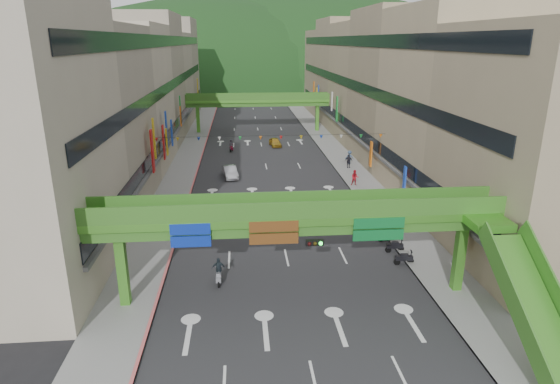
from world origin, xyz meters
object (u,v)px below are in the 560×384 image
Objects in this scene: scooter_rider_mid at (329,208)px; car_silver at (230,172)px; overpass_near at (312,228)px; pedestrian_red at (355,179)px; scooter_rider_near at (220,213)px; car_yellow at (275,142)px.

scooter_rider_mid is 17.90m from car_silver.
overpass_near is 15.46× the size of pedestrian_red.
car_silver is at bearing 122.58° from scooter_rider_mid.
scooter_rider_near is 18.40m from pedestrian_red.
scooter_rider_mid reaches higher than car_yellow.
car_yellow is at bearing 121.21° from pedestrian_red.
scooter_rider_mid is 32.68m from car_yellow.
pedestrian_red is at bearing -78.20° from car_yellow.
pedestrian_red is (15.25, 10.29, -0.14)m from scooter_rider_near.
car_silver is (0.68, 15.18, -0.32)m from scooter_rider_near.
scooter_rider_near is 33.56m from car_yellow.
overpass_near reaches higher than car_silver.
scooter_rider_mid is at bearing -66.56° from car_silver.
scooter_rider_mid reaches higher than car_silver.
scooter_rider_mid is (3.93, 14.54, -4.05)m from overpass_near.
car_silver is (-9.63, 15.08, -0.44)m from scooter_rider_mid.
overpass_near is at bearing -88.25° from car_silver.
overpass_near is 47.35m from car_yellow.
scooter_rider_near reaches higher than pedestrian_red.
overpass_near is 7.25× the size of car_yellow.
car_yellow is at bearing 88.49° from overpass_near.
scooter_rider_mid is at bearing 0.60° from scooter_rider_near.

